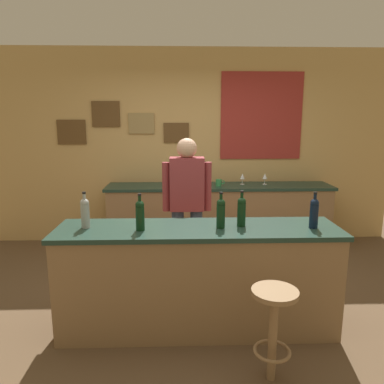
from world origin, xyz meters
name	(u,v)px	position (x,y,z in m)	size (l,w,h in m)	color
ground_plane	(196,304)	(0.00, 0.00, 0.00)	(10.00, 10.00, 0.00)	brown
back_wall	(191,146)	(0.02, 2.03, 1.42)	(6.00, 0.09, 2.80)	tan
bar_counter	(198,278)	(0.00, -0.40, 0.46)	(2.38, 0.60, 0.92)	olive
side_counter	(219,216)	(0.40, 1.65, 0.45)	(3.14, 0.56, 0.90)	olive
bartender	(187,203)	(-0.08, 0.44, 0.94)	(0.52, 0.21, 1.62)	#384766
bar_stool	(274,320)	(0.49, -1.08, 0.46)	(0.32, 0.32, 0.68)	olive
wine_bottle_a	(85,212)	(-0.94, -0.38, 1.06)	(0.07, 0.07, 0.31)	#999E99
wine_bottle_b	(140,214)	(-0.48, -0.46, 1.06)	(0.07, 0.07, 0.31)	black
wine_bottle_c	(221,212)	(0.19, -0.42, 1.06)	(0.07, 0.07, 0.31)	black
wine_bottle_d	(242,210)	(0.37, -0.37, 1.06)	(0.07, 0.07, 0.31)	black
wine_bottle_e	(314,212)	(0.96, -0.44, 1.06)	(0.07, 0.07, 0.31)	black
wine_glass_a	(242,177)	(0.73, 1.71, 1.01)	(0.07, 0.07, 0.16)	silver
wine_glass_b	(265,177)	(1.05, 1.70, 1.01)	(0.07, 0.07, 0.16)	silver
coffee_mug	(219,183)	(0.39, 1.59, 0.95)	(0.12, 0.08, 0.09)	#338C4C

